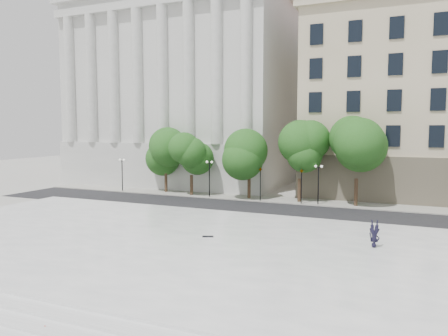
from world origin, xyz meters
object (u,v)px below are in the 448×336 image
at_px(traffic_light_west, 260,168).
at_px(person_lying, 374,244).
at_px(traffic_light_east, 302,169).
at_px(skateboard, 208,236).

xyz_separation_m(traffic_light_west, person_lying, (12.91, -15.79, -2.99)).
height_order(traffic_light_west, traffic_light_east, traffic_light_east).
distance_m(traffic_light_east, person_lying, 18.16).
bearing_deg(skateboard, traffic_light_east, 58.00).
bearing_deg(person_lying, traffic_light_west, 120.94).
xyz_separation_m(traffic_light_west, skateboard, (2.20, -17.59, -3.19)).
bearing_deg(traffic_light_west, traffic_light_east, 0.00).
height_order(person_lying, skateboard, person_lying).
distance_m(person_lying, skateboard, 10.86).
height_order(traffic_light_west, person_lying, traffic_light_west).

